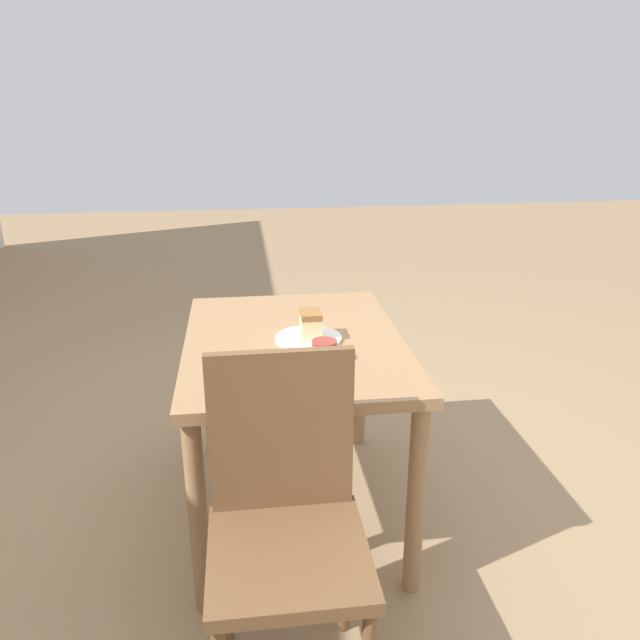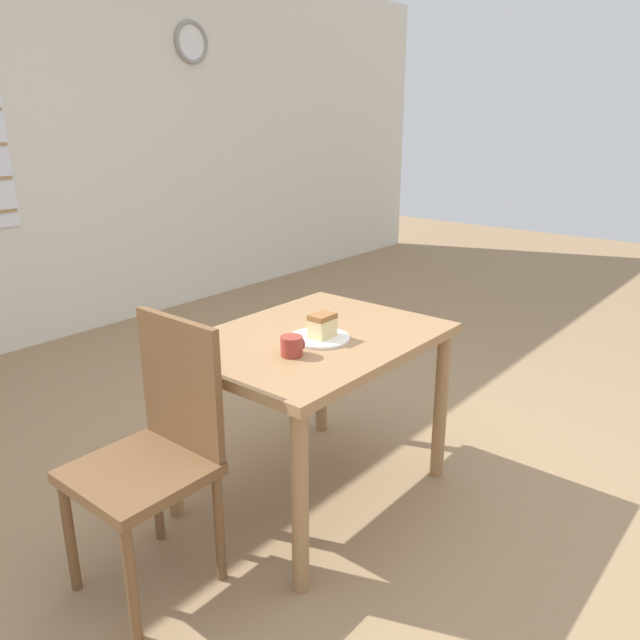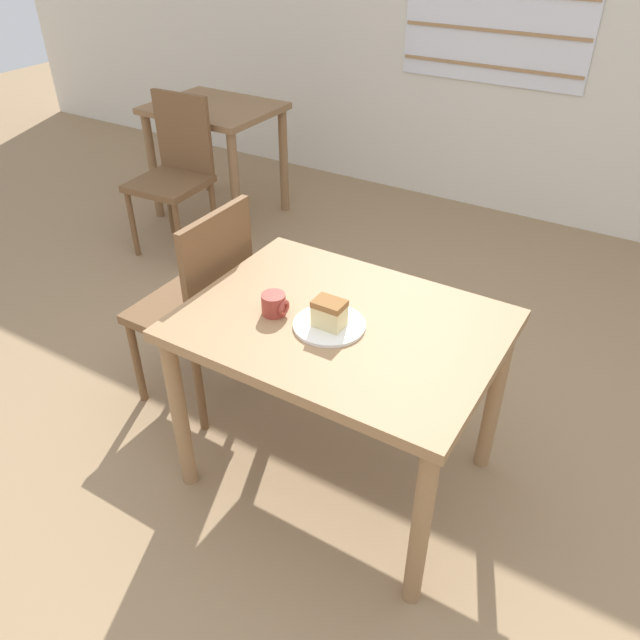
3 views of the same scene
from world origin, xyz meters
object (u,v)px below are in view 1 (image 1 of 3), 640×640
Objects in this scene: chair_near_window at (286,518)px; cake_slice at (311,324)px; dining_table_near at (294,365)px; coffee_mug at (324,351)px; plate at (308,338)px.

chair_near_window is 0.78m from cake_slice.
dining_table_near is 0.18m from cake_slice.
chair_near_window is 9.21× the size of cake_slice.
chair_near_window is at bearing 172.95° from dining_table_near.
cake_slice is at bearing 78.04° from chair_near_window.
cake_slice is 1.13× the size of coffee_mug.
plate is at bearing 8.91° from coffee_mug.
chair_near_window reaches higher than cake_slice.
coffee_mug reaches higher than plate.
dining_table_near is 0.27m from coffee_mug.
cake_slice reaches higher than dining_table_near.
dining_table_near is 1.11× the size of chair_near_window.
coffee_mug is (0.51, -0.17, 0.26)m from chair_near_window.
chair_near_window is (-0.72, 0.09, -0.12)m from dining_table_near.
cake_slice reaches higher than plate.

